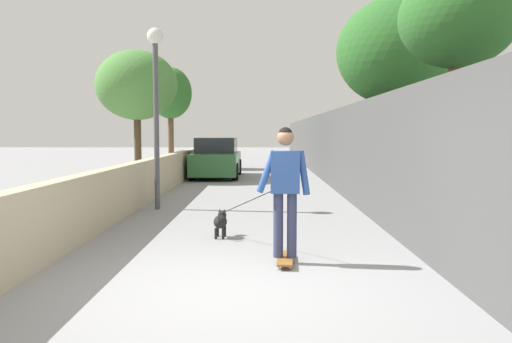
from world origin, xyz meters
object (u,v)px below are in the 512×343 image
object	(u,v)px
car_near	(217,159)
dog	(221,221)
lamp_post	(156,85)
tree_right_distant	(397,52)
tree_left_far	(137,86)
skateboard	(285,258)
tree_left_mid	(170,94)
tree_right_near	(458,22)
person_skateboarder	(285,181)

from	to	relation	value
car_near	dog	bearing A→B (deg)	-174.49
lamp_post	tree_right_distant	bearing A→B (deg)	-75.23
tree_left_far	skateboard	xyz separation A→B (m)	(-11.82, -4.84, -3.36)
tree_left_mid	car_near	bearing A→B (deg)	-150.92
tree_left_far	tree_right_distant	size ratio (longest dim) A/B	0.92
tree_right_distant	car_near	world-z (taller)	tree_right_distant
tree_left_mid	tree_right_near	bearing A→B (deg)	-154.62
tree_left_far	person_skateboarder	size ratio (longest dim) A/B	2.72
tree_right_near	car_near	distance (m)	12.66
person_skateboarder	car_near	bearing A→B (deg)	9.07
tree_left_far	lamp_post	distance (m)	7.36
skateboard	dog	xyz separation A→B (m)	(1.68, 0.99, 0.21)
tree_right_distant	tree_left_mid	bearing A→B (deg)	34.04
tree_right_near	car_near	xyz separation A→B (m)	(11.29, 4.97, -2.82)
tree_right_distant	dog	xyz separation A→B (m)	(-4.64, 4.05, -3.47)
tree_right_near	dog	size ratio (longest dim) A/B	2.25
person_skateboarder	car_near	xyz separation A→B (m)	(13.12, 2.09, -0.39)
tree_left_mid	tree_left_far	size ratio (longest dim) A/B	1.03
tree_left_mid	tree_left_far	bearing A→B (deg)	178.72
tree_left_mid	car_near	world-z (taller)	tree_left_mid
tree_right_near	person_skateboarder	world-z (taller)	tree_right_near
tree_right_distant	lamp_post	xyz separation A→B (m)	(-1.52, 5.75, -0.94)
tree_right_distant	lamp_post	size ratio (longest dim) A/B	1.26
person_skateboarder	dog	world-z (taller)	person_skateboarder
person_skateboarder	dog	distance (m)	2.11
dog	car_near	bearing A→B (deg)	5.51
lamp_post	person_skateboarder	bearing A→B (deg)	-150.73
tree_left_far	lamp_post	size ratio (longest dim) A/B	1.16
tree_left_mid	tree_left_far	distance (m)	6.00
tree_right_distant	tree_left_far	bearing A→B (deg)	55.16
tree_left_mid	lamp_post	bearing A→B (deg)	-171.19
tree_left_far	dog	distance (m)	11.30
tree_left_mid	tree_left_far	world-z (taller)	tree_left_mid
lamp_post	car_near	size ratio (longest dim) A/B	0.99
tree_right_near	person_skateboarder	bearing A→B (deg)	122.29
lamp_post	skateboard	distance (m)	6.15
tree_left_mid	person_skateboarder	bearing A→B (deg)	-165.19
skateboard	car_near	bearing A→B (deg)	9.07
lamp_post	skateboard	bearing A→B (deg)	-150.73
tree_right_near	dog	xyz separation A→B (m)	(-0.14, 3.87, -3.26)
lamp_post	person_skateboarder	xyz separation A→B (m)	(-4.80, -2.69, -1.70)
tree_right_near	dog	world-z (taller)	tree_right_near
skateboard	person_skateboarder	xyz separation A→B (m)	(-0.00, 0.00, 1.03)
lamp_post	dog	world-z (taller)	lamp_post
tree_left_mid	dog	distance (m)	16.89
tree_left_far	tree_right_distant	bearing A→B (deg)	-124.84
person_skateboarder	tree_right_near	bearing A→B (deg)	-57.71
lamp_post	car_near	bearing A→B (deg)	-4.13
tree_left_mid	lamp_post	size ratio (longest dim) A/B	1.19
tree_right_near	tree_left_far	size ratio (longest dim) A/B	0.94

